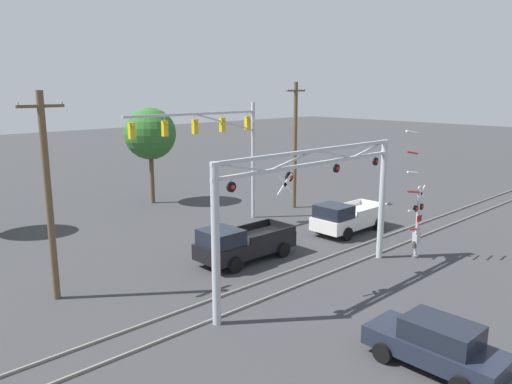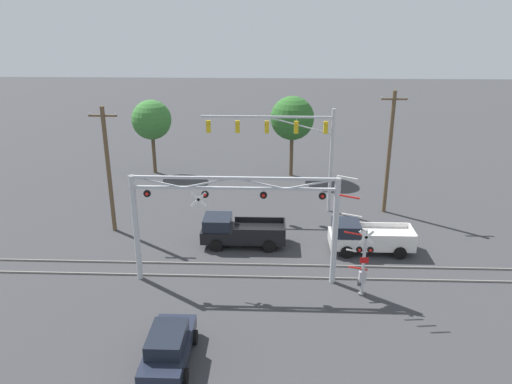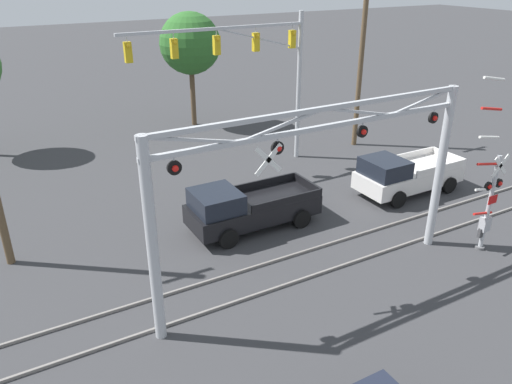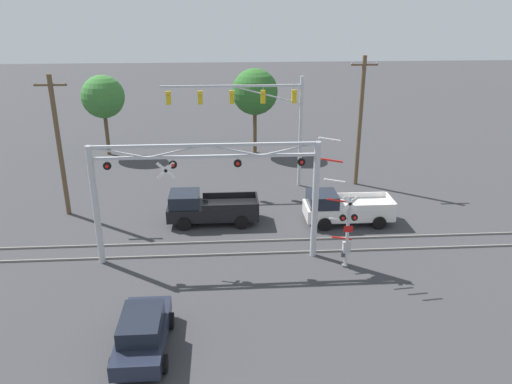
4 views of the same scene
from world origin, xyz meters
name	(u,v)px [view 2 (image 2 of 4)]	position (x,y,z in m)	size (l,w,h in m)	color
rail_track_near	(236,276)	(0.00, 14.91, 0.05)	(80.00, 0.08, 0.10)	gray
rail_track_far	(238,264)	(0.00, 16.35, 0.05)	(80.00, 0.08, 0.10)	gray
crossing_gantry	(234,216)	(-0.01, 14.63, 3.86)	(10.96, 0.32, 6.02)	#B7BABF
crossing_signal_mast	(361,259)	(6.58, 13.39, 2.08)	(2.06, 0.35, 6.59)	#B7BABF
traffic_signal_span	(296,140)	(3.56, 24.93, 5.36)	(9.38, 0.39, 7.62)	#B7BABF
pickup_truck_lead	(239,231)	(-0.14, 19.07, 0.91)	(5.27, 2.29, 1.89)	black
pickup_truck_following	(366,237)	(7.77, 18.52, 0.91)	(5.10, 2.29, 1.89)	silver
sedan_waiting	(168,346)	(-2.28, 7.68, 0.81)	(1.99, 4.22, 1.59)	#1E2333
utility_pole_left	(108,169)	(-8.70, 20.92, 4.36)	(1.80, 0.28, 8.43)	brown
utility_pole_right	(389,151)	(10.20, 24.96, 4.60)	(1.80, 0.28, 8.91)	brown
background_tree_beyond_span	(152,120)	(-8.85, 33.59, 4.87)	(3.50, 3.50, 6.64)	brown
background_tree_far_left_verge	(292,118)	(3.56, 33.26, 5.18)	(3.80, 3.80, 7.11)	brown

